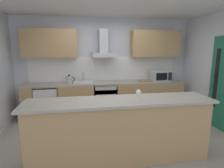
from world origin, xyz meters
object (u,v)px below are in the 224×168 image
kettle (69,80)px  wine_glass (139,93)px  chopping_board (145,81)px  range_hood (104,48)px  refrigerator (48,102)px  oven (105,98)px  microwave (161,76)px  sink (83,82)px

kettle → wine_glass: bearing=-62.0°
wine_glass → chopping_board: 2.33m
kettle → range_hood: range_hood is taller
wine_glass → chopping_board: bearing=67.4°
refrigerator → chopping_board: size_ratio=2.50×
oven → kettle: (-0.91, -0.03, 0.55)m
kettle → range_hood: 1.21m
oven → range_hood: range_hood is taller
microwave → wine_glass: size_ratio=2.81×
kettle → wine_glass: size_ratio=1.62×
microwave → kettle: 2.48m
sink → chopping_board: bearing=-1.2°
microwave → range_hood: range_hood is taller
refrigerator → wine_glass: bearing=-51.8°
oven → chopping_board: bearing=-1.2°
range_hood → chopping_board: (1.12, -0.15, -0.88)m
oven → sink: sink is taller
kettle → sink: bearing=7.3°
wine_glass → chopping_board: size_ratio=0.52×
refrigerator → sink: bearing=0.9°
oven → sink: bearing=178.9°
refrigerator → kettle: 0.81m
oven → wine_glass: 2.28m
oven → microwave: (1.57, -0.03, 0.59)m
sink → range_hood: range_hood is taller
range_hood → chopping_board: size_ratio=2.12×
oven → kettle: bearing=-177.9°
oven → refrigerator: bearing=-179.9°
chopping_board → kettle: bearing=-179.7°
wine_glass → chopping_board: (0.89, 2.15, -0.22)m
refrigerator → kettle: bearing=-3.1°
kettle → wine_glass: wine_glass is taller
wine_glass → kettle: bearing=118.0°
refrigerator → range_hood: size_ratio=1.18×
kettle → refrigerator: bearing=176.9°
oven → chopping_board: size_ratio=2.35×
microwave → range_hood: size_ratio=0.69×
kettle → microwave: bearing=0.1°
range_hood → refrigerator: bearing=-174.9°
wine_glass → oven: bearing=96.1°
sink → chopping_board: size_ratio=1.47×
oven → range_hood: bearing=90.0°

